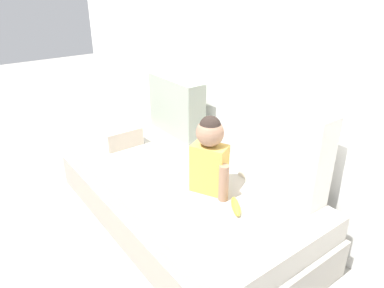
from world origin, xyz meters
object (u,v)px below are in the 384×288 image
toddler (210,154)px  couch (179,197)px  throw_pillow_left (176,106)px  folded_blanket (114,132)px  throw_pillow_right (284,150)px  banana (236,206)px

toddler → couch: bearing=-177.1°
throw_pillow_left → folded_blanket: bearing=-108.7°
toddler → folded_blanket: size_ratio=1.17×
toddler → folded_blanket: (-0.99, -0.13, -0.17)m
folded_blanket → throw_pillow_right: bearing=20.9°
banana → throw_pillow_left: bearing=161.9°
couch → throw_pillow_right: (0.54, 0.36, 0.46)m
couch → banana: size_ratio=11.48×
couch → folded_blanket: size_ratio=4.88×
throw_pillow_right → folded_blanket: (-1.23, -0.47, -0.19)m
throw_pillow_left → throw_pillow_right: 1.07m
folded_blanket → throw_pillow_left: bearing=71.3°
throw_pillow_left → toddler: (0.83, -0.34, 0.01)m
couch → throw_pillow_right: size_ratio=3.59×
throw_pillow_right → throw_pillow_left: bearing=180.0°
couch → banana: bearing=0.7°
throw_pillow_left → toddler: toddler is taller
couch → banana: (0.53, 0.01, 0.22)m
throw_pillow_left → folded_blanket: (-0.16, -0.47, -0.16)m
toddler → throw_pillow_left: bearing=157.6°
couch → banana: 0.58m
banana → folded_blanket: size_ratio=0.42×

